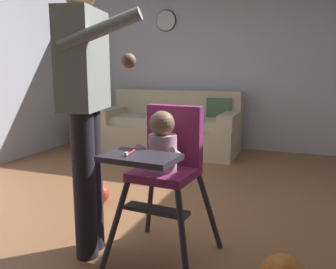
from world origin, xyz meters
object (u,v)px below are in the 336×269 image
(side_table, at_px, (87,122))
(adult_standing, at_px, (86,104))
(couch, at_px, (171,128))
(wall_clock, at_px, (166,21))
(sippy_cup, at_px, (83,110))
(toy_ball, at_px, (100,193))
(high_chair, at_px, (165,156))

(side_table, bearing_deg, adult_standing, -56.54)
(couch, bearing_deg, wall_clock, -151.87)
(adult_standing, height_order, sippy_cup, adult_standing)
(sippy_cup, bearing_deg, toy_ball, -53.39)
(couch, distance_m, adult_standing, 3.05)
(adult_standing, height_order, toy_ball, adult_standing)
(adult_standing, distance_m, wall_clock, 3.62)
(adult_standing, xyz_separation_m, wall_clock, (-0.78, 3.41, 0.91))
(wall_clock, bearing_deg, side_table, -145.70)
(couch, xyz_separation_m, sippy_cup, (-1.32, -0.22, 0.24))
(couch, bearing_deg, side_table, -80.35)
(high_chair, distance_m, adult_standing, 0.58)
(high_chair, relative_size, toy_ball, 5.80)
(adult_standing, height_order, wall_clock, wall_clock)
(high_chair, relative_size, adult_standing, 0.56)
(adult_standing, bearing_deg, toy_ball, 105.52)
(toy_ball, relative_size, side_table, 0.32)
(side_table, distance_m, sippy_cup, 0.20)
(high_chair, height_order, side_table, high_chair)
(toy_ball, distance_m, wall_clock, 3.20)
(adult_standing, xyz_separation_m, toy_ball, (-0.41, 0.79, -0.89))
(toy_ball, bearing_deg, adult_standing, -62.61)
(side_table, xyz_separation_m, sippy_cup, (-0.05, 0.00, 0.19))
(sippy_cup, xyz_separation_m, wall_clock, (1.06, 0.69, 1.31))
(couch, bearing_deg, adult_standing, 10.16)
(sippy_cup, height_order, wall_clock, wall_clock)
(high_chair, height_order, toy_ball, high_chair)
(high_chair, relative_size, wall_clock, 3.02)
(high_chair, relative_size, side_table, 1.85)
(couch, height_order, side_table, couch)
(couch, relative_size, toy_ball, 11.80)
(high_chair, xyz_separation_m, toy_ball, (-0.88, 0.69, -0.58))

